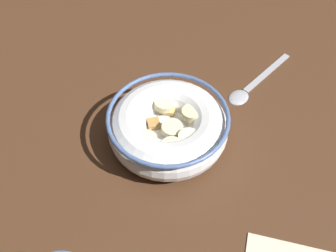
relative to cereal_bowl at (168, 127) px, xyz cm
name	(u,v)px	position (x,y,z in cm)	size (l,w,h in cm)	color
ground_plane	(168,144)	(-0.01, 0.03, -3.88)	(109.70, 109.70, 2.00)	#472B19
cereal_bowl	(168,127)	(0.00, 0.00, 0.00)	(16.33, 16.33, 5.34)	white
spoon	(249,87)	(12.06, 10.59, -2.56)	(11.39, 12.80, 0.80)	#A5A5AD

